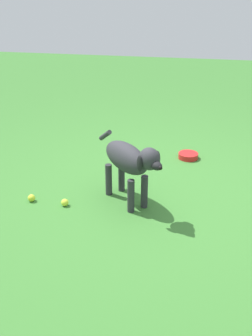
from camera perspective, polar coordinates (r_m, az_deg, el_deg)
The scene contains 5 objects.
ground at distance 3.82m, azimuth 3.82°, elevation -3.55°, with size 14.00×14.00×0.00m, color #38722D.
dog at distance 3.46m, azimuth 0.50°, elevation 1.06°, with size 0.71×0.69×0.63m.
tennis_ball_0 at distance 3.63m, azimuth -8.63°, elevation -4.84°, with size 0.07×0.07×0.07m, color #CBE03A.
tennis_ball_1 at distance 3.76m, azimuth -13.20°, elevation -4.14°, with size 0.07×0.07×0.07m, color #C8D934.
water_bowl at distance 4.57m, azimuth 8.77°, elevation 1.73°, with size 0.22×0.22×0.06m, color red.
Camera 1 is at (-3.32, -0.38, 1.85)m, focal length 43.17 mm.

